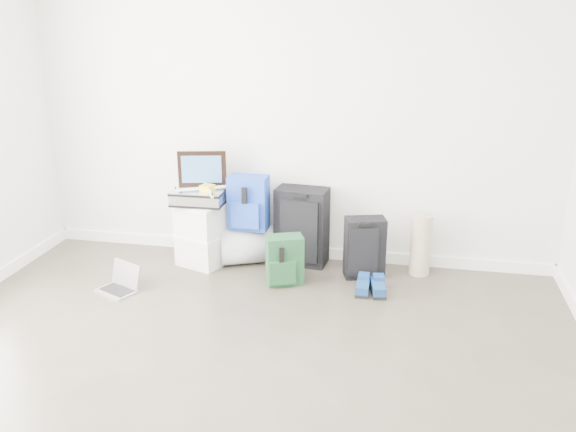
% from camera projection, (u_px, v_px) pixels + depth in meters
% --- Properties ---
extents(room_envelope, '(4.52, 5.02, 2.71)m').
position_uv_depth(room_envelope, '(184.00, 105.00, 2.65)').
color(room_envelope, silver).
rests_on(room_envelope, ground).
extents(boxes_stack, '(0.47, 0.43, 0.56)m').
position_uv_depth(boxes_stack, '(201.00, 234.00, 5.23)').
color(boxes_stack, silver).
rests_on(boxes_stack, ground).
extents(briefcase, '(0.44, 0.32, 0.12)m').
position_uv_depth(briefcase, '(199.00, 197.00, 5.12)').
color(briefcase, '#B2B2B7').
rests_on(briefcase, boxes_stack).
extents(painting, '(0.40, 0.12, 0.31)m').
position_uv_depth(painting, '(202.00, 169.00, 5.14)').
color(painting, black).
rests_on(painting, briefcase).
extents(drone, '(0.49, 0.49, 0.05)m').
position_uv_depth(drone, '(207.00, 188.00, 5.06)').
color(drone, gold).
rests_on(drone, briefcase).
extents(duffel_bag, '(0.61, 0.51, 0.33)m').
position_uv_depth(duffel_bag, '(250.00, 245.00, 5.31)').
color(duffel_bag, gray).
rests_on(duffel_bag, ground).
extents(blue_backpack, '(0.33, 0.24, 0.46)m').
position_uv_depth(blue_backpack, '(248.00, 204.00, 5.16)').
color(blue_backpack, '#1C35B9').
rests_on(blue_backpack, duffel_bag).
extents(large_suitcase, '(0.46, 0.32, 0.68)m').
position_uv_depth(large_suitcase, '(302.00, 227.00, 5.24)').
color(large_suitcase, black).
rests_on(large_suitcase, ground).
extents(green_backpack, '(0.33, 0.29, 0.40)m').
position_uv_depth(green_backpack, '(284.00, 261.00, 4.89)').
color(green_backpack, '#163D26').
rests_on(green_backpack, ground).
extents(carry_on, '(0.36, 0.29, 0.51)m').
position_uv_depth(carry_on, '(364.00, 248.00, 5.00)').
color(carry_on, black).
rests_on(carry_on, ground).
extents(shoes, '(0.24, 0.28, 0.09)m').
position_uv_depth(shoes, '(370.00, 287.00, 4.78)').
color(shoes, black).
rests_on(shoes, ground).
extents(rolled_rug, '(0.17, 0.17, 0.52)m').
position_uv_depth(rolled_rug, '(421.00, 245.00, 5.05)').
color(rolled_rug, tan).
rests_on(rolled_rug, ground).
extents(laptop, '(0.36, 0.32, 0.21)m').
position_uv_depth(laptop, '(120.00, 284.00, 4.82)').
color(laptop, silver).
rests_on(laptop, ground).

